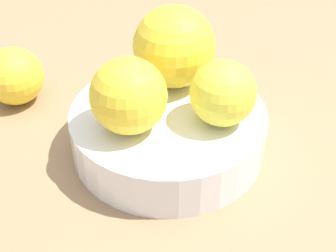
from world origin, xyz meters
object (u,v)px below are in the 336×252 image
at_px(orange_loose_0, 14,76).
at_px(orange_in_bowl_1, 129,96).
at_px(orange_in_bowl_2, 223,93).
at_px(fruit_bowl, 168,131).
at_px(orange_in_bowl_0, 174,47).

bearing_deg(orange_loose_0, orange_in_bowl_1, -144.91).
bearing_deg(orange_in_bowl_2, orange_loose_0, 49.42).
relative_size(orange_in_bowl_1, orange_loose_0, 1.06).
height_order(fruit_bowl, orange_in_bowl_2, orange_in_bowl_2).
relative_size(fruit_bowl, orange_loose_0, 2.92).
relative_size(fruit_bowl, orange_in_bowl_1, 2.75).
bearing_deg(orange_in_bowl_0, orange_in_bowl_2, -163.32).
xyz_separation_m(orange_in_bowl_0, orange_in_bowl_1, (-0.06, 0.06, -0.01)).
bearing_deg(orange_in_bowl_2, fruit_bowl, 57.03).
relative_size(orange_in_bowl_0, orange_in_bowl_1, 1.19).
bearing_deg(orange_loose_0, fruit_bowl, -132.62).
distance_m(fruit_bowl, orange_in_bowl_2, 0.07).
xyz_separation_m(fruit_bowl, orange_in_bowl_1, (-0.01, 0.04, 0.06)).
height_order(orange_in_bowl_1, orange_in_bowl_2, orange_in_bowl_1).
xyz_separation_m(orange_in_bowl_2, orange_loose_0, (0.16, 0.18, -0.04)).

